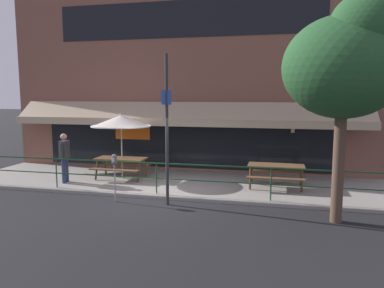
% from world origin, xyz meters
% --- Properties ---
extents(ground_plane, '(120.00, 120.00, 0.00)m').
position_xyz_m(ground_plane, '(0.00, 0.00, 0.00)').
color(ground_plane, black).
extents(patio_deck, '(15.00, 4.00, 0.10)m').
position_xyz_m(patio_deck, '(0.00, 2.00, 0.05)').
color(patio_deck, gray).
rests_on(patio_deck, ground).
extents(restaurant_building, '(15.00, 1.60, 8.57)m').
position_xyz_m(restaurant_building, '(0.00, 4.23, 4.25)').
color(restaurant_building, brown).
rests_on(restaurant_building, ground).
extents(patio_railing, '(13.84, 0.04, 0.97)m').
position_xyz_m(patio_railing, '(0.00, 0.30, 0.80)').
color(patio_railing, '#194723').
rests_on(patio_railing, patio_deck).
extents(picnic_table_left, '(1.80, 1.42, 0.76)m').
position_xyz_m(picnic_table_left, '(-1.90, 1.95, 0.71)').
color(picnic_table_left, brown).
rests_on(picnic_table_left, patio_deck).
extents(picnic_table_centre, '(1.80, 1.42, 0.76)m').
position_xyz_m(picnic_table_centre, '(3.57, 1.85, 0.71)').
color(picnic_table_centre, brown).
rests_on(picnic_table_centre, patio_deck).
extents(patio_umbrella_left, '(2.14, 2.14, 2.38)m').
position_xyz_m(patio_umbrella_left, '(-1.90, 2.06, 2.18)').
color(patio_umbrella_left, '#B7B2A8').
rests_on(patio_umbrella_left, patio_deck).
extents(pedestrian_walking, '(0.30, 0.61, 1.71)m').
position_xyz_m(pedestrian_walking, '(-3.55, 0.98, 1.06)').
color(pedestrian_walking, navy).
rests_on(pedestrian_walking, patio_deck).
extents(parking_meter_near, '(0.15, 0.16, 1.42)m').
position_xyz_m(parking_meter_near, '(-1.01, -0.51, 1.15)').
color(parking_meter_near, gray).
rests_on(parking_meter_near, ground).
extents(street_sign_pole, '(0.28, 0.09, 4.25)m').
position_xyz_m(street_sign_pole, '(0.58, -0.45, 2.18)').
color(street_sign_pole, '#2D2D33').
rests_on(street_sign_pole, ground).
extents(street_tree_curbside, '(2.86, 2.57, 5.42)m').
position_xyz_m(street_tree_curbside, '(5.15, -0.95, 3.91)').
color(street_tree_curbside, brown).
rests_on(street_tree_curbside, ground).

